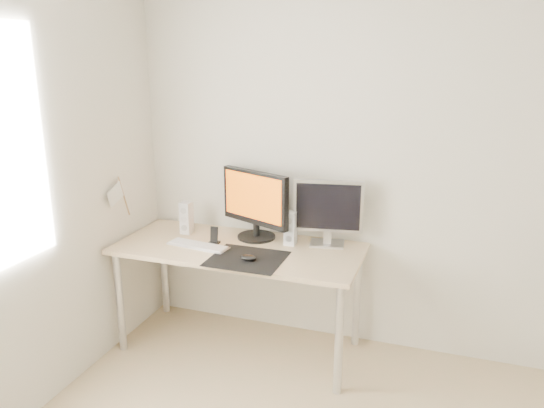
# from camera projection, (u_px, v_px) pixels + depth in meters

# --- Properties ---
(wall_back) EXTENTS (3.50, 0.00, 3.50)m
(wall_back) POSITION_uv_depth(u_px,v_px,m) (395.00, 167.00, 3.35)
(wall_back) COLOR silver
(wall_back) RESTS_ON ground
(mousepad) EXTENTS (0.45, 0.40, 0.00)m
(mousepad) POSITION_uv_depth(u_px,v_px,m) (247.00, 259.00, 3.24)
(mousepad) COLOR black
(mousepad) RESTS_ON desk
(mouse) EXTENTS (0.10, 0.06, 0.04)m
(mouse) POSITION_uv_depth(u_px,v_px,m) (248.00, 258.00, 3.20)
(mouse) COLOR black
(mouse) RESTS_ON mousepad
(desk) EXTENTS (1.60, 0.70, 0.73)m
(desk) POSITION_uv_depth(u_px,v_px,m) (239.00, 258.00, 3.47)
(desk) COLOR #D1B587
(desk) RESTS_ON ground
(main_monitor) EXTENTS (0.52, 0.34, 0.47)m
(main_monitor) POSITION_uv_depth(u_px,v_px,m) (255.00, 202.00, 3.53)
(main_monitor) COLOR black
(main_monitor) RESTS_ON desk
(second_monitor) EXTENTS (0.45, 0.19, 0.43)m
(second_monitor) POSITION_uv_depth(u_px,v_px,m) (328.00, 210.00, 3.41)
(second_monitor) COLOR silver
(second_monitor) RESTS_ON desk
(speaker_left) EXTENTS (0.07, 0.09, 0.22)m
(speaker_left) POSITION_uv_depth(u_px,v_px,m) (187.00, 218.00, 3.67)
(speaker_left) COLOR white
(speaker_left) RESTS_ON desk
(speaker_right) EXTENTS (0.07, 0.09, 0.22)m
(speaker_right) POSITION_uv_depth(u_px,v_px,m) (291.00, 228.00, 3.46)
(speaker_right) COLOR white
(speaker_right) RESTS_ON desk
(keyboard) EXTENTS (0.43, 0.17, 0.02)m
(keyboard) POSITION_uv_depth(u_px,v_px,m) (198.00, 245.00, 3.45)
(keyboard) COLOR silver
(keyboard) RESTS_ON desk
(phone_dock) EXTENTS (0.07, 0.06, 0.12)m
(phone_dock) POSITION_uv_depth(u_px,v_px,m) (214.00, 238.00, 3.49)
(phone_dock) COLOR black
(phone_dock) RESTS_ON desk
(pennant) EXTENTS (0.01, 0.23, 0.29)m
(pennant) POSITION_uv_depth(u_px,v_px,m) (118.00, 195.00, 3.48)
(pennant) COLOR #A57F54
(pennant) RESTS_ON wall_left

